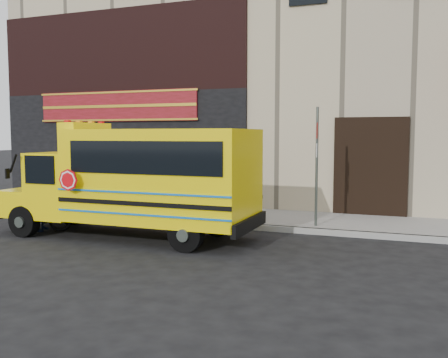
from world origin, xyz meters
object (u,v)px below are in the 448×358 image
at_px(sign_pole, 317,164).
at_px(cyclist, 41,197).
at_px(school_bus, 139,179).
at_px(bicycle, 42,214).

height_order(sign_pole, cyclist, sign_pole).
xyz_separation_m(school_bus, sign_pole, (4.03, 2.46, 0.33)).
bearing_deg(bicycle, cyclist, -162.47).
height_order(bicycle, cyclist, cyclist).
distance_m(bicycle, cyclist, 0.48).
distance_m(school_bus, cyclist, 2.89).
height_order(sign_pole, bicycle, sign_pole).
bearing_deg(sign_pole, school_bus, -148.62).
xyz_separation_m(bicycle, cyclist, (0.07, -0.08, 0.47)).
relative_size(bicycle, cyclist, 0.84).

